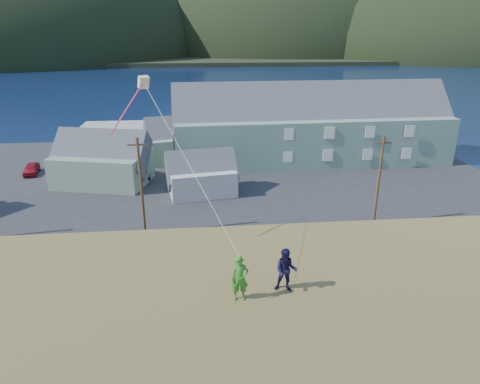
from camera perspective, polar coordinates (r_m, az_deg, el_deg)
The scene contains 15 objects.
ground at distance 36.28m, azimuth -6.94°, elevation -6.50°, with size 900.00×900.00×0.00m, color #0A1638.
grass_strip at distance 34.49m, azimuth -6.99°, elevation -7.95°, with size 110.00×8.00×0.10m, color #4C3D19.
waterfront_lot at distance 51.95m, azimuth -6.67°, elevation 2.22°, with size 72.00×36.00×0.12m, color #28282B.
wharf at distance 74.36m, azimuth -11.17°, elevation 8.01°, with size 26.00×14.00×0.90m, color gray.
far_shore at distance 362.55m, azimuth -6.16°, elevation 18.40°, with size 900.00×320.00×2.00m, color black.
far_hills at distance 313.83m, azimuth 0.68°, elevation 18.31°, with size 760.00×265.00×143.00m.
lodge at distance 57.27m, azimuth 9.42°, elevation 8.78°, with size 35.87×10.90×12.53m.
shed_palegreen_near at distance 50.41m, azimuth -17.95°, elevation 4.03°, with size 11.56×8.76×7.53m.
shed_white at distance 45.34m, azimuth -5.17°, elevation 2.36°, with size 7.95×5.91×5.78m.
shed_palegreen_far at distance 58.26m, azimuth -7.21°, elevation 6.98°, with size 11.67×8.32×7.10m.
utility_poles at distance 36.14m, azimuth -12.23°, elevation 0.65°, with size 37.56×0.24×8.95m.
parked_cars at distance 56.40m, azimuth -15.62°, elevation 3.91°, with size 24.72×13.41×1.56m.
kite_flyer_green at distance 15.95m, azimuth -0.04°, elevation -11.45°, with size 0.65×0.43×1.78m, color #2E7B21.
kite_flyer_navy at distance 16.54m, azimuth 6.15°, elevation -10.35°, with size 0.86×0.67×1.76m, color black.
kite_rig at distance 20.06m, azimuth -12.89°, elevation 13.34°, with size 2.49×3.63×9.34m.
Camera 1 is at (1.18, -32.21, 16.65)m, focal length 32.00 mm.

